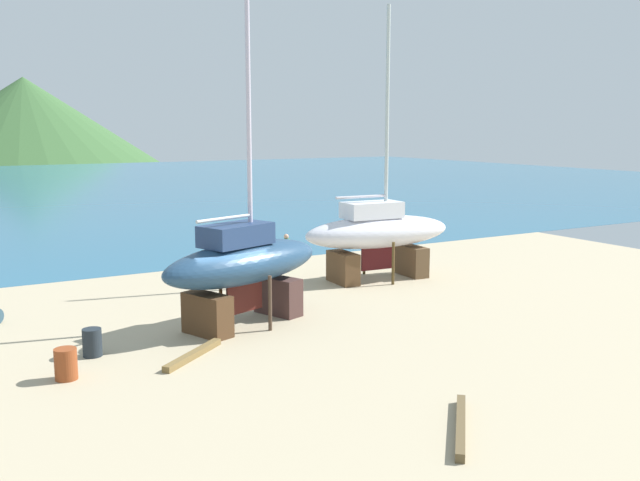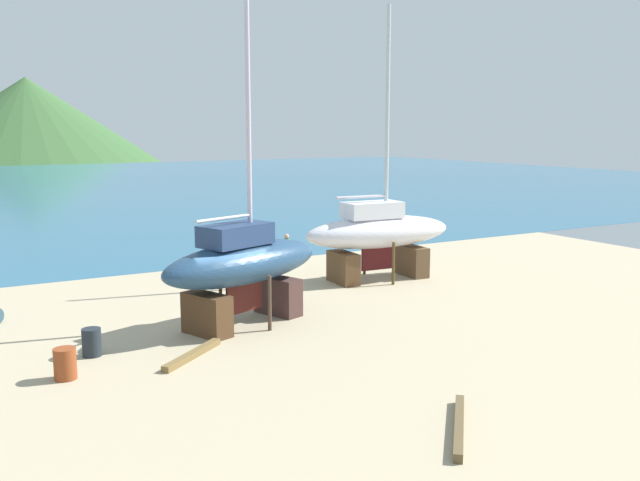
{
  "view_description": "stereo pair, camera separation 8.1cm",
  "coord_description": "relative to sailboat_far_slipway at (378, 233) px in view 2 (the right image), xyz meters",
  "views": [
    {
      "loc": [
        -8.19,
        -20.18,
        6.28
      ],
      "look_at": [
        4.53,
        1.76,
        2.19
      ],
      "focal_mm": 39.37,
      "sensor_mm": 36.0,
      "label": 1
    },
    {
      "loc": [
        -8.12,
        -20.22,
        6.28
      ],
      "look_at": [
        4.53,
        1.76,
        2.19
      ],
      "focal_mm": 39.37,
      "sensor_mm": 36.0,
      "label": 2
    }
  ],
  "objects": [
    {
      "name": "barrel_tipped_left",
      "position": [
        -13.55,
        -5.82,
        -1.55
      ],
      "size": [
        0.64,
        0.64,
        0.8
      ],
      "primitive_type": "cylinder",
      "rotation": [
        0.0,
        0.0,
        2.99
      ],
      "color": "brown",
      "rests_on": "ground"
    },
    {
      "name": "timber_plank_far",
      "position": [
        -10.21,
        -5.83,
        -1.86
      ],
      "size": [
        2.24,
        1.85,
        0.17
      ],
      "primitive_type": "cube",
      "rotation": [
        0.0,
        0.0,
        0.67
      ],
      "color": "brown",
      "rests_on": "ground"
    },
    {
      "name": "sailboat_far_slipway",
      "position": [
        0.0,
        0.0,
        0.0
      ],
      "size": [
        6.81,
        2.46,
        11.12
      ],
      "rotation": [
        0.0,
        0.0,
        -0.06
      ],
      "color": "brown",
      "rests_on": "ground"
    },
    {
      "name": "timber_long_fore",
      "position": [
        -6.97,
        -13.12,
        -1.85
      ],
      "size": [
        2.17,
        2.4,
        0.19
      ],
      "primitive_type": "cube",
      "rotation": [
        0.0,
        0.0,
        0.84
      ],
      "color": "brown",
      "rests_on": "ground"
    },
    {
      "name": "ground_plane",
      "position": [
        -8.3,
        -6.06,
        -1.95
      ],
      "size": [
        48.75,
        48.75,
        0.0
      ],
      "primitive_type": "plane",
      "color": "tan"
    },
    {
      "name": "barrel_rust_near",
      "position": [
        -12.57,
        -4.29,
        -1.56
      ],
      "size": [
        0.71,
        0.71,
        0.78
      ],
      "primitive_type": "cylinder",
      "rotation": [
        0.0,
        0.0,
        0.49
      ],
      "color": "#1F272E",
      "rests_on": "ground"
    },
    {
      "name": "sea_water",
      "position": [
        -8.3,
        54.67,
        -1.95
      ],
      "size": [
        164.8,
        97.07,
        0.01
      ],
      "primitive_type": "cube",
      "color": "#266184",
      "rests_on": "ground"
    },
    {
      "name": "sailboat_large_starboard",
      "position": [
        -7.61,
        -3.44,
        -0.0
      ],
      "size": [
        6.63,
        4.1,
        10.82
      ],
      "rotation": [
        0.0,
        0.0,
        0.35
      ],
      "color": "#472E2A",
      "rests_on": "ground"
    },
    {
      "name": "headland_hill",
      "position": [
        10.83,
        182.35,
        -1.95
      ],
      "size": [
        119.55,
        119.55,
        39.43
      ],
      "primitive_type": "cone",
      "color": "#375D30",
      "rests_on": "ground"
    },
    {
      "name": "worker",
      "position": [
        -2.57,
        3.33,
        -1.08
      ],
      "size": [
        0.47,
        0.49,
        1.67
      ],
      "rotation": [
        0.0,
        0.0,
        2.43
      ],
      "color": "#36724B",
      "rests_on": "ground"
    }
  ]
}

